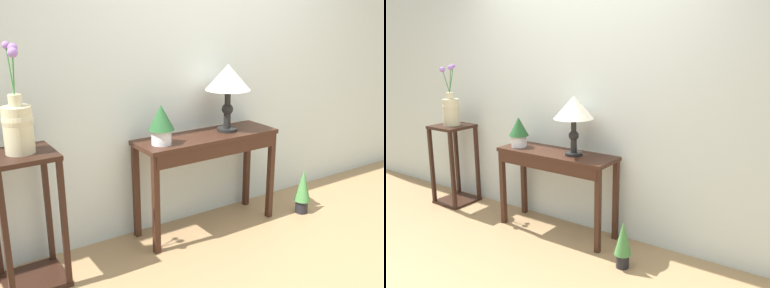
# 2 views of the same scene
# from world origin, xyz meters

# --- Properties ---
(back_wall_with_art) EXTENTS (9.00, 0.10, 2.80)m
(back_wall_with_art) POSITION_xyz_m (0.00, 1.35, 1.40)
(back_wall_with_art) COLOR silver
(back_wall_with_art) RESTS_ON ground
(console_table) EXTENTS (1.16, 0.37, 0.78)m
(console_table) POSITION_xyz_m (-0.14, 1.06, 0.66)
(console_table) COLOR #381E14
(console_table) RESTS_ON ground
(table_lamp) EXTENTS (0.35, 0.35, 0.53)m
(table_lamp) POSITION_xyz_m (0.05, 1.08, 1.19)
(table_lamp) COLOR black
(table_lamp) RESTS_ON console_table
(potted_plant_on_console) EXTENTS (0.19, 0.19, 0.29)m
(potted_plant_on_console) POSITION_xyz_m (-0.57, 1.04, 0.94)
(potted_plant_on_console) COLOR silver
(potted_plant_on_console) RESTS_ON console_table
(pedestal_stand_left) EXTENTS (0.39, 0.39, 0.89)m
(pedestal_stand_left) POSITION_xyz_m (-1.54, 1.04, 0.44)
(pedestal_stand_left) COLOR black
(pedestal_stand_left) RESTS_ON ground
(flower_vase_tall) EXTENTS (0.18, 0.19, 0.65)m
(flower_vase_tall) POSITION_xyz_m (-1.54, 1.04, 1.07)
(flower_vase_tall) COLOR beige
(flower_vase_tall) RESTS_ON pedestal_stand_left
(potted_plant_floor) EXTENTS (0.14, 0.14, 0.40)m
(potted_plant_floor) POSITION_xyz_m (0.70, 0.83, 0.22)
(potted_plant_floor) COLOR black
(potted_plant_floor) RESTS_ON ground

